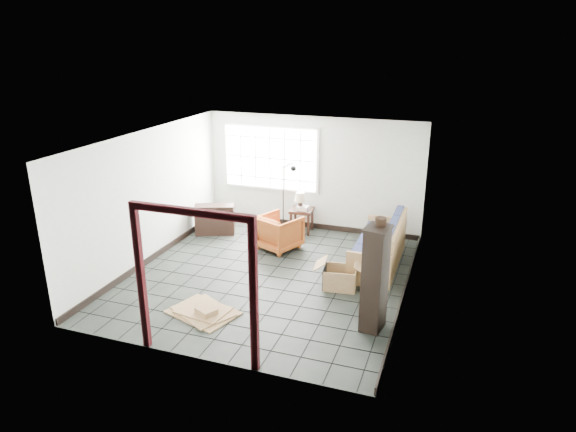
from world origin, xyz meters
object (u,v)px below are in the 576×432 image
at_px(futon_sofa, 382,248).
at_px(tall_shelf, 375,278).
at_px(side_table, 302,213).
at_px(armchair, 279,230).

relative_size(futon_sofa, tall_shelf, 1.29).
xyz_separation_m(side_table, tall_shelf, (2.29, -3.56, 0.39)).
distance_m(armchair, tall_shelf, 3.51).
bearing_deg(futon_sofa, tall_shelf, -83.68).
bearing_deg(side_table, tall_shelf, -57.26).
bearing_deg(tall_shelf, side_table, 131.40).
distance_m(futon_sofa, armchair, 2.18).
bearing_deg(futon_sofa, side_table, 149.29).
relative_size(side_table, tall_shelf, 0.33).
height_order(side_table, tall_shelf, tall_shelf).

